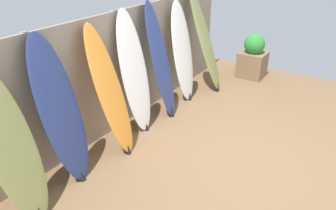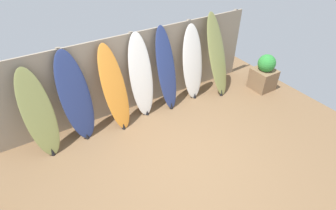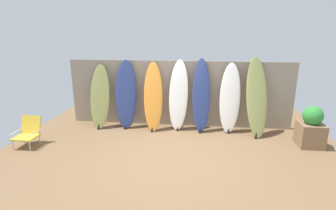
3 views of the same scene
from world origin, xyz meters
name	(u,v)px [view 3 (image 3 of 3)]	position (x,y,z in m)	size (l,w,h in m)	color
ground	(171,157)	(0.00, 0.00, 0.00)	(7.68, 7.68, 0.00)	brown
fence_back	(179,94)	(0.00, 2.01, 0.90)	(6.08, 0.11, 1.80)	gray
surfboard_olive_0	(100,97)	(-2.10, 1.62, 0.83)	(0.55, 0.58, 1.70)	olive
surfboard_navy_1	(126,95)	(-1.40, 1.70, 0.91)	(0.63, 0.57, 1.83)	navy
surfboard_orange_2	(153,97)	(-0.64, 1.61, 0.88)	(0.56, 0.65, 1.79)	orange
surfboard_white_3	(178,96)	(0.02, 1.72, 0.92)	(0.55, 0.51, 1.85)	white
surfboard_navy_4	(201,96)	(0.61, 1.65, 0.93)	(0.49, 0.55, 1.89)	navy
surfboard_white_5	(230,99)	(1.34, 1.68, 0.89)	(0.55, 0.46, 1.79)	white
surfboard_olive_6	(257,98)	(1.98, 1.55, 0.97)	(0.62, 0.82, 1.96)	olive
beach_chair	(28,131)	(-3.34, 0.24, 0.33)	(0.50, 0.55, 0.65)	silver
planter_box	(311,128)	(3.11, 0.95, 0.43)	(0.52, 0.54, 0.95)	#846647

